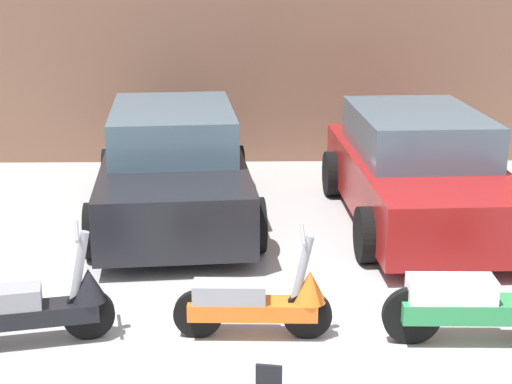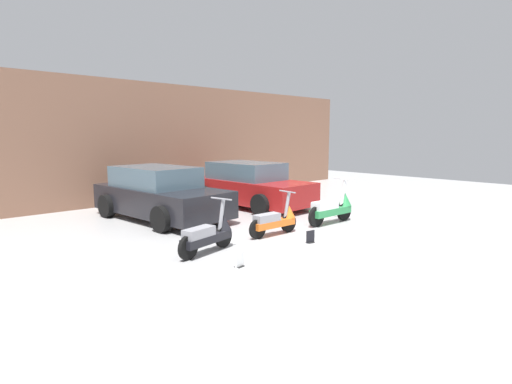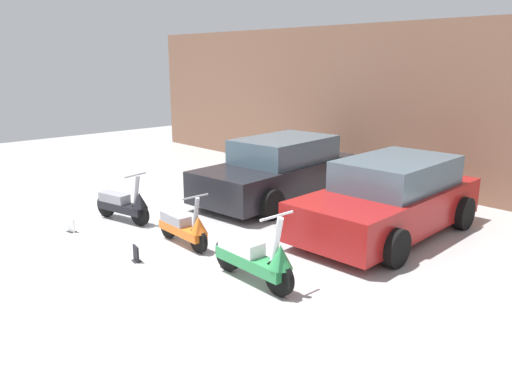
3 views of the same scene
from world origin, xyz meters
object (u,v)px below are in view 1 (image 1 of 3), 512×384
at_px(scooter_front_right, 260,301).
at_px(car_rear_center, 418,171).
at_px(placard_near_right_scooter, 269,382).
at_px(car_rear_left, 174,166).
at_px(scooter_front_left, 36,305).
at_px(scooter_front_center, 487,300).

xyz_separation_m(scooter_front_right, car_rear_center, (2.02, 3.11, 0.32)).
bearing_deg(scooter_front_right, placard_near_right_scooter, -85.24).
bearing_deg(car_rear_left, scooter_front_right, 11.59).
bearing_deg(scooter_front_left, scooter_front_right, -9.63).
distance_m(scooter_front_left, car_rear_center, 5.07).
relative_size(scooter_front_left, scooter_front_center, 0.88).
xyz_separation_m(scooter_front_left, car_rear_left, (0.89, 3.43, 0.31)).
relative_size(car_rear_left, placard_near_right_scooter, 16.23).
relative_size(car_rear_center, placard_near_right_scooter, 15.79).
bearing_deg(car_rear_left, scooter_front_center, 34.89).
bearing_deg(car_rear_left, car_rear_center, 80.49).
relative_size(scooter_front_right, car_rear_left, 0.33).
xyz_separation_m(car_rear_left, placard_near_right_scooter, (1.06, -4.30, -0.55)).
height_order(scooter_front_left, scooter_front_right, scooter_front_left).
xyz_separation_m(scooter_front_left, placard_near_right_scooter, (1.95, -0.88, -0.24)).
xyz_separation_m(scooter_front_right, scooter_front_center, (1.92, -0.14, 0.06)).
bearing_deg(scooter_front_left, scooter_front_center, -13.07).
relative_size(scooter_front_left, placard_near_right_scooter, 5.46).
bearing_deg(scooter_front_right, car_rear_left, 108.71).
distance_m(scooter_front_left, car_rear_left, 3.55).
relative_size(scooter_front_left, scooter_front_right, 1.03).
height_order(scooter_front_right, scooter_front_center, scooter_front_center).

